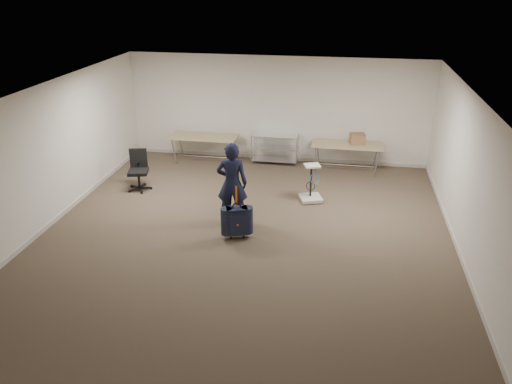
# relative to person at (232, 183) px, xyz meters

# --- Properties ---
(ground) EXTENTS (9.00, 9.00, 0.00)m
(ground) POSITION_rel_person_xyz_m (0.38, -0.62, -0.85)
(ground) COLOR #483B2C
(ground) RESTS_ON ground
(room_shell) EXTENTS (8.00, 9.00, 9.00)m
(room_shell) POSITION_rel_person_xyz_m (0.38, 0.76, -0.80)
(room_shell) COLOR white
(room_shell) RESTS_ON ground
(folding_table_left) EXTENTS (1.80, 0.75, 0.73)m
(folding_table_left) POSITION_rel_person_xyz_m (-1.52, 3.33, -0.18)
(folding_table_left) COLOR tan
(folding_table_left) RESTS_ON ground
(folding_table_right) EXTENTS (1.80, 0.75, 0.73)m
(folding_table_right) POSITION_rel_person_xyz_m (2.28, 3.33, -0.18)
(folding_table_right) COLOR tan
(folding_table_right) RESTS_ON ground
(wire_shelf) EXTENTS (1.22, 0.47, 0.80)m
(wire_shelf) POSITION_rel_person_xyz_m (0.38, 3.58, -0.41)
(wire_shelf) COLOR silver
(wire_shelf) RESTS_ON ground
(person) EXTENTS (0.66, 0.47, 1.71)m
(person) POSITION_rel_person_xyz_m (0.00, 0.00, 0.00)
(person) COLOR black
(person) RESTS_ON ground
(suitcase) EXTENTS (0.45, 0.34, 1.09)m
(suitcase) POSITION_rel_person_xyz_m (0.24, -0.68, -0.48)
(suitcase) COLOR #161F31
(suitcase) RESTS_ON ground
(office_chair) EXTENTS (0.58, 0.58, 0.96)m
(office_chair) POSITION_rel_person_xyz_m (-2.55, 1.26, -0.57)
(office_chair) COLOR black
(office_chair) RESTS_ON ground
(equipment_cart) EXTENTS (0.60, 0.60, 0.86)m
(equipment_cart) POSITION_rel_person_xyz_m (1.52, 1.31, -0.63)
(equipment_cart) COLOR beige
(equipment_cart) RESTS_ON ground
(cardboard_box) EXTENTS (0.42, 0.35, 0.27)m
(cardboard_box) POSITION_rel_person_xyz_m (2.51, 3.37, 0.01)
(cardboard_box) COLOR olive
(cardboard_box) RESTS_ON folding_table_right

